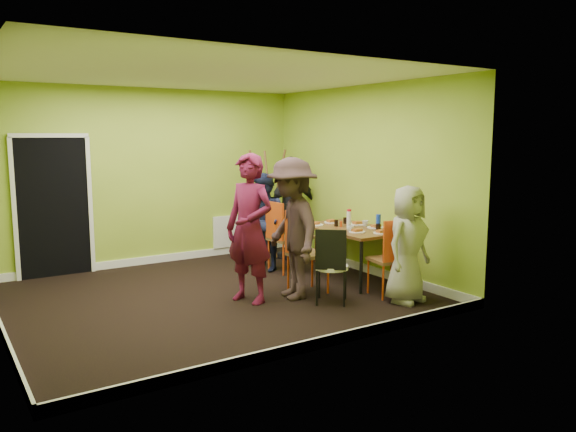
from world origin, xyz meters
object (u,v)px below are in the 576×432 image
object	(u,v)px
person_left_far	(264,222)
chair_left_far	(281,233)
chair_left_near	(302,247)
person_front_end	(408,244)
dining_table	(351,231)
person_standing	(249,228)
blue_bottle	(378,222)
chair_back_end	(295,220)
chair_front_end	(392,253)
person_left_near	(292,229)
thermos	(349,219)
easel	(265,203)
orange_bottle	(341,224)
chair_bentwood	(331,262)
person_back_end	(292,208)

from	to	relation	value
person_left_far	chair_left_far	bearing A→B (deg)	25.88
chair_left_near	person_front_end	bearing A→B (deg)	42.53
dining_table	person_standing	size ratio (longest dim) A/B	0.81
dining_table	chair_left_near	bearing A→B (deg)	-166.65
blue_bottle	chair_back_end	bearing A→B (deg)	98.80
person_standing	person_left_far	distance (m)	1.65
chair_front_end	person_standing	bearing A→B (deg)	162.56
chair_front_end	person_left_near	world-z (taller)	person_left_near
dining_table	thermos	bearing A→B (deg)	96.23
dining_table	blue_bottle	xyz separation A→B (m)	(0.22, -0.32, 0.16)
easel	person_front_end	bearing A→B (deg)	-88.80
orange_bottle	person_front_end	size ratio (longest dim) A/B	0.05
person_left_far	person_left_near	size ratio (longest dim) A/B	0.84
chair_left_far	person_front_end	world-z (taller)	person_front_end
chair_back_end	orange_bottle	xyz separation A→B (m)	(-0.02, -1.26, 0.11)
dining_table	chair_left_near	distance (m)	1.05
person_left_far	chair_bentwood	bearing A→B (deg)	-9.64
chair_left_near	person_front_end	world-z (taller)	person_front_end
chair_left_far	chair_back_end	world-z (taller)	chair_left_far
dining_table	chair_front_end	xyz separation A→B (m)	(-0.16, -1.01, -0.13)
orange_bottle	person_standing	world-z (taller)	person_standing
orange_bottle	person_back_end	size ratio (longest dim) A/B	0.05
person_standing	person_left_far	bearing A→B (deg)	120.71
blue_bottle	person_back_end	bearing A→B (deg)	95.41
chair_back_end	person_left_far	world-z (taller)	person_left_far
thermos	chair_back_end	bearing A→B (deg)	91.81
chair_bentwood	chair_left_far	bearing A→B (deg)	119.80
blue_bottle	person_left_near	bearing A→B (deg)	-179.25
person_left_far	person_back_end	bearing A→B (deg)	116.11
chair_left_far	chair_left_near	distance (m)	1.17
person_left_near	person_standing	bearing A→B (deg)	-95.12
chair_left_near	thermos	distance (m)	1.08
chair_back_end	person_front_end	size ratio (longest dim) A/B	0.66
dining_table	thermos	world-z (taller)	thermos
dining_table	orange_bottle	distance (m)	0.19
chair_left_far	chair_back_end	xyz separation A→B (m)	(0.60, 0.54, 0.07)
person_left_near	person_back_end	bearing A→B (deg)	157.52
dining_table	chair_left_near	size ratio (longest dim) A/B	1.38
chair_bentwood	person_front_end	world-z (taller)	person_front_end
chair_front_end	person_front_end	xyz separation A→B (m)	(0.02, -0.26, 0.16)
person_front_end	blue_bottle	bearing A→B (deg)	56.71
chair_front_end	dining_table	bearing A→B (deg)	90.39
thermos	chair_left_near	bearing A→B (deg)	-163.91
chair_bentwood	person_front_end	xyz separation A→B (m)	(0.85, -0.43, 0.20)
chair_left_far	orange_bottle	bearing A→B (deg)	34.51
chair_left_near	person_standing	world-z (taller)	person_standing
chair_front_end	blue_bottle	xyz separation A→B (m)	(0.38, 0.68, 0.29)
person_back_end	person_front_end	size ratio (longest dim) A/B	1.18
chair_back_end	chair_front_end	size ratio (longest dim) A/B	0.95
blue_bottle	person_front_end	xyz separation A→B (m)	(-0.36, -0.94, -0.13)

